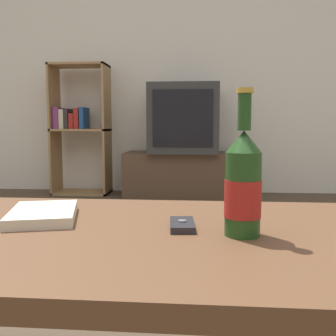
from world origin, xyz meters
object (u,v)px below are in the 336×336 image
object	(u,v)px
bookshelf	(78,127)
table_book	(43,214)
television	(184,119)
beer_bottle	(243,185)
cell_phone	(182,225)
tv_stand	(184,175)

from	to	relation	value
bookshelf	table_book	size ratio (longest dim) A/B	5.06
bookshelf	table_book	bearing A→B (deg)	-73.95
television	beer_bottle	size ratio (longest dim) A/B	2.08
cell_phone	television	bearing A→B (deg)	87.68
beer_bottle	table_book	bearing A→B (deg)	167.86
television	table_book	world-z (taller)	television
television	table_book	distance (m)	2.67
tv_stand	beer_bottle	distance (m)	2.78
television	bookshelf	size ratio (longest dim) A/B	0.50
tv_stand	television	world-z (taller)	television
television	beer_bottle	xyz separation A→B (m)	(0.24, -2.74, -0.17)
bookshelf	table_book	xyz separation A→B (m)	(0.79, -2.73, -0.19)
beer_bottle	tv_stand	bearing A→B (deg)	94.95
television	bookshelf	xyz separation A→B (m)	(-1.00, 0.08, -0.07)
tv_stand	television	bearing A→B (deg)	-90.00
bookshelf	beer_bottle	size ratio (longest dim) A/B	4.16
cell_phone	table_book	world-z (taller)	table_book
tv_stand	bookshelf	size ratio (longest dim) A/B	0.88
tv_stand	television	distance (m)	0.50
television	beer_bottle	world-z (taller)	television
cell_phone	table_book	size ratio (longest dim) A/B	0.44
tv_stand	beer_bottle	bearing A→B (deg)	-85.05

